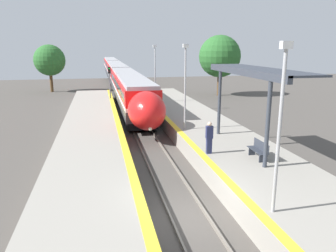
% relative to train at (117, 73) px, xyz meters
% --- Properties ---
extents(ground_plane, '(120.00, 120.00, 0.00)m').
position_rel_train_xyz_m(ground_plane, '(0.00, -45.79, -2.14)').
color(ground_plane, '#4C4742').
extents(rail_left, '(0.08, 90.00, 0.15)m').
position_rel_train_xyz_m(rail_left, '(-0.72, -45.79, -2.06)').
color(rail_left, slate).
rests_on(rail_left, ground_plane).
extents(rail_right, '(0.08, 90.00, 0.15)m').
position_rel_train_xyz_m(rail_right, '(0.72, -45.79, -2.06)').
color(rail_right, slate).
rests_on(rail_right, ground_plane).
extents(train, '(2.78, 73.37, 3.73)m').
position_rel_train_xyz_m(train, '(0.00, 0.00, 0.00)').
color(train, black).
rests_on(train, ground_plane).
extents(platform_right, '(4.99, 64.00, 1.05)m').
position_rel_train_xyz_m(platform_right, '(4.22, -45.79, -1.61)').
color(platform_right, gray).
rests_on(platform_right, ground_plane).
extents(platform_left, '(4.25, 64.00, 1.05)m').
position_rel_train_xyz_m(platform_left, '(-3.85, -45.79, -1.61)').
color(platform_left, gray).
rests_on(platform_left, ground_plane).
extents(platform_bench, '(0.44, 1.52, 0.89)m').
position_rel_train_xyz_m(platform_bench, '(4.53, -42.66, -0.62)').
color(platform_bench, '#2D333D').
rests_on(platform_bench, platform_right).
extents(person_waiting, '(0.36, 0.23, 1.72)m').
position_rel_train_xyz_m(person_waiting, '(2.34, -41.37, -0.20)').
color(person_waiting, navy).
rests_on(person_waiting, platform_right).
extents(railway_signal, '(0.28, 0.28, 4.44)m').
position_rel_train_xyz_m(railway_signal, '(-2.01, -21.03, 0.57)').
color(railway_signal, '#59595E').
rests_on(railway_signal, ground_plane).
extents(lamppost_near, '(0.36, 0.20, 5.68)m').
position_rel_train_xyz_m(lamppost_near, '(2.43, -47.83, 2.14)').
color(lamppost_near, '#9E9EA3').
rests_on(lamppost_near, platform_right).
extents(lamppost_mid, '(0.36, 0.20, 5.68)m').
position_rel_train_xyz_m(lamppost_mid, '(2.43, -36.01, 2.14)').
color(lamppost_mid, '#9E9EA3').
rests_on(lamppost_mid, platform_right).
extents(lamppost_far, '(0.36, 0.20, 5.68)m').
position_rel_train_xyz_m(lamppost_far, '(2.43, -24.20, 2.14)').
color(lamppost_far, '#9E9EA3').
rests_on(lamppost_far, platform_right).
extents(station_canopy, '(2.02, 9.17, 4.39)m').
position_rel_train_xyz_m(station_canopy, '(4.81, -40.76, 2.96)').
color(station_canopy, '#333842').
rests_on(station_canopy, platform_right).
extents(background_tree_left, '(4.49, 4.49, 6.87)m').
position_rel_train_xyz_m(background_tree_left, '(-10.02, -6.00, 2.47)').
color(background_tree_left, brown).
rests_on(background_tree_left, ground_plane).
extents(background_tree_right, '(5.59, 5.59, 8.09)m').
position_rel_train_xyz_m(background_tree_right, '(12.91, -14.65, 3.14)').
color(background_tree_right, brown).
rests_on(background_tree_right, ground_plane).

